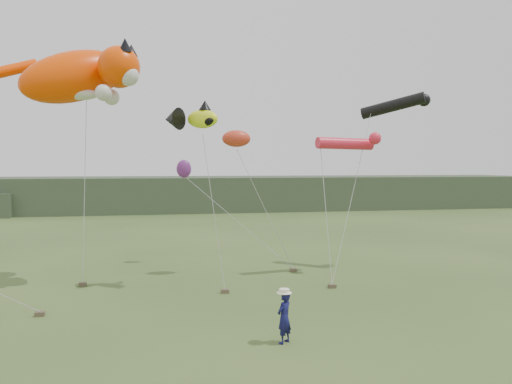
# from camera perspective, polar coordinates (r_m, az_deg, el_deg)

# --- Properties ---
(ground) EXTENTS (120.00, 120.00, 0.00)m
(ground) POSITION_cam_1_polar(r_m,az_deg,el_deg) (17.50, -2.55, -14.94)
(ground) COLOR #385123
(ground) RESTS_ON ground
(headland) EXTENTS (90.00, 13.00, 4.00)m
(headland) POSITION_cam_1_polar(r_m,az_deg,el_deg) (61.26, -11.62, -0.27)
(headland) COLOR #2D3D28
(headland) RESTS_ON ground
(festival_attendant) EXTENTS (0.68, 0.66, 1.58)m
(festival_attendant) POSITION_cam_1_polar(r_m,az_deg,el_deg) (15.63, 3.24, -14.13)
(festival_attendant) COLOR #131449
(festival_attendant) RESTS_ON ground
(sandbag_anchors) EXTENTS (12.03, 5.75, 0.16)m
(sandbag_anchors) POSITION_cam_1_polar(r_m,az_deg,el_deg) (22.26, -6.09, -10.81)
(sandbag_anchors) COLOR brown
(sandbag_anchors) RESTS_ON ground
(cat_kite) EXTENTS (6.67, 4.22, 3.64)m
(cat_kite) POSITION_cam_1_polar(r_m,az_deg,el_deg) (24.69, -19.07, 12.50)
(cat_kite) COLOR #FF4300
(cat_kite) RESTS_ON ground
(fish_kite) EXTENTS (2.74, 1.81, 1.32)m
(fish_kite) POSITION_cam_1_polar(r_m,az_deg,el_deg) (22.40, -7.39, 8.35)
(fish_kite) COLOR #ECFF1C
(fish_kite) RESTS_ON ground
(tube_kites) EXTENTS (6.53, 3.28, 3.05)m
(tube_kites) POSITION_cam_1_polar(r_m,az_deg,el_deg) (26.79, 13.82, 7.93)
(tube_kites) COLOR black
(tube_kites) RESTS_ON ground
(misc_kites) EXTENTS (3.53, 4.06, 2.42)m
(misc_kites) POSITION_cam_1_polar(r_m,az_deg,el_deg) (25.66, -4.28, 4.95)
(misc_kites) COLOR red
(misc_kites) RESTS_ON ground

